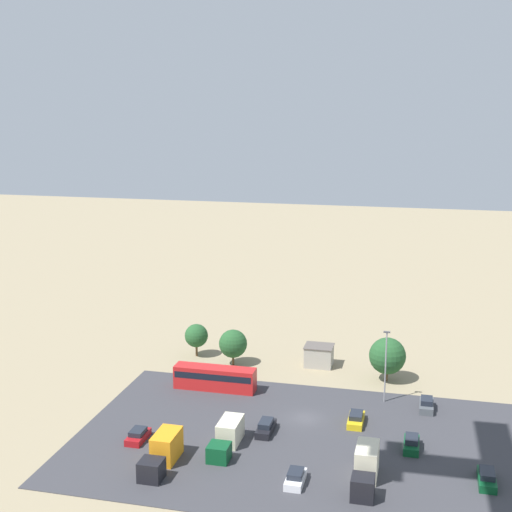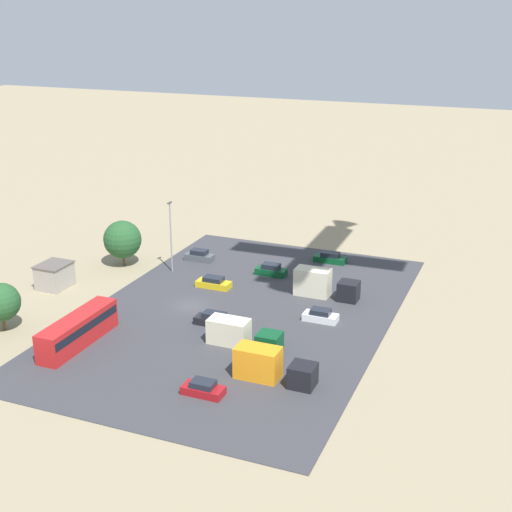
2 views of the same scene
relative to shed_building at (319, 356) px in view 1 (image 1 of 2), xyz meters
The scene contains 18 objects.
ground_plane 19.62m from the shed_building, 93.45° to the left, with size 400.00×400.00×0.00m, color gray.
parking_lot_surface 26.22m from the shed_building, 92.57° to the left, with size 53.65×35.20×0.08m.
shed_building is the anchor object (origin of this frame).
bus 18.40m from the shed_building, 44.98° to the left, with size 11.74×2.63×3.31m.
parked_car_0 38.60m from the shed_building, 126.52° to the left, with size 1.84×4.66×1.53m.
parked_car_1 35.94m from the shed_building, 94.68° to the left, with size 1.87×4.10×1.47m.
parked_car_2 35.12m from the shed_building, 60.08° to the left, with size 1.90×4.08×1.41m.
parked_car_3 24.88m from the shed_building, 83.34° to the left, with size 1.77×4.72×1.57m.
parked_car_4 21.08m from the shed_building, 141.59° to the left, with size 1.82×4.20×1.63m.
parked_car_5 21.04m from the shed_building, 111.70° to the left, with size 1.91×4.60×1.45m.
parked_car_6 29.06m from the shed_building, 120.78° to the left, with size 1.80×4.25×1.64m.
parked_truck_0 30.23m from the shed_building, 77.58° to the left, with size 2.46×8.28×2.82m.
parked_truck_1 37.48m from the shed_building, 70.63° to the left, with size 2.53×8.21×3.25m.
parked_truck_2 35.29m from the shed_building, 106.86° to the left, with size 2.40×8.27×3.52m.
tree_near_shed 13.55m from the shed_building, 11.98° to the left, with size 4.42×4.42×5.69m.
tree_apron_mid 11.59m from the shed_building, 160.11° to the left, with size 5.40×5.40×6.61m.
tree_apron_far 20.03m from the shed_building, ahead, with size 3.76×3.76×5.37m.
light_pole_lot_centre 16.40m from the shed_building, 132.96° to the left, with size 0.90×0.28×10.08m.
Camera 1 is at (-14.08, 85.27, 40.08)m, focal length 50.00 mm.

